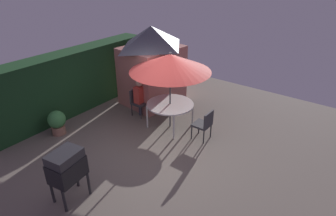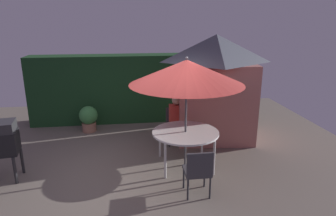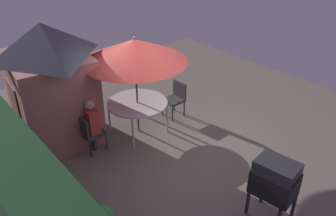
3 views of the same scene
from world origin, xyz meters
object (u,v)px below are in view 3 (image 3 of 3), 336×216
Objects in this scene: garden_shed at (50,82)px; person_in_red at (91,120)px; chair_far_side at (176,97)px; patio_umbrella at (135,50)px; bbq_grill at (275,180)px; chair_near_shed at (89,131)px; patio_table at (137,104)px.

person_in_red is at bearing -161.59° from garden_shed.
patio_umbrella is at bearing 90.00° from chair_far_side.
chair_far_side is at bearing -89.80° from person_in_red.
bbq_grill is at bearing -160.26° from person_in_red.
person_in_red is (0.00, -0.09, 0.26)m from chair_near_shed.
person_in_red is at bearing -89.60° from chair_near_shed.
garden_shed is 3.02× the size of chair_far_side.
patio_table is at bearing -89.60° from chair_near_shed.
patio_umbrella is at bearing 1.70° from bbq_grill.
garden_shed reaches higher than bbq_grill.
chair_near_shed is (-1.06, -0.27, -0.87)m from garden_shed.
person_in_red is (-0.01, 1.22, -1.27)m from patio_umbrella.
patio_umbrella reaches higher than bbq_grill.
garden_shed is at bearing 69.18° from chair_far_side.
patio_table is 1.22m from person_in_red.
patio_umbrella is 1.76m from person_in_red.
garden_shed is 1.40m from chair_near_shed.
chair_near_shed is at bearing 90.40° from person_in_red.
chair_near_shed is at bearing 90.40° from patio_umbrella.
patio_table is 1.18× the size of bbq_grill.
chair_far_side is 2.43m from person_in_red.
person_in_red is at bearing 90.40° from patio_table.
patio_table is at bearing -89.60° from person_in_red.
chair_far_side is at bearing -110.82° from garden_shed.
chair_far_side is at bearing -89.79° from chair_near_shed.
person_in_red is at bearing 90.40° from patio_umbrella.
chair_near_shed is 1.00× the size of chair_far_side.
patio_umbrella is (0.00, 0.00, 1.33)m from patio_table.
patio_table is 1.13× the size of person_in_red.
chair_far_side is (0.01, -2.51, 0.00)m from chair_near_shed.
garden_shed is at bearing 19.45° from bbq_grill.
patio_umbrella reaches higher than patio_table.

